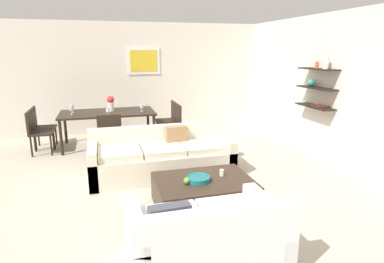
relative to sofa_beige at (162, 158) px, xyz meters
name	(u,v)px	position (x,y,z in m)	size (l,w,h in m)	color
ground_plane	(174,181)	(0.13, -0.34, -0.29)	(18.00, 18.00, 0.00)	#BCB29E
back_wall_unit	(154,78)	(0.43, 3.19, 1.06)	(8.40, 0.09, 2.70)	silver
right_wall_shelf_unit	(321,87)	(3.16, 0.26, 1.06)	(0.34, 8.20, 2.70)	silver
sofa_beige	(162,158)	(0.00, 0.00, 0.00)	(2.32, 0.90, 0.78)	beige
loveseat_white	(206,240)	(-0.04, -2.49, 0.00)	(1.45, 0.90, 0.78)	white
coffee_table	(204,193)	(0.33, -1.27, -0.10)	(1.27, 0.94, 0.38)	#38281E
decorative_bowl	(198,178)	(0.25, -1.30, 0.12)	(0.32, 0.32, 0.07)	#19666B
candle_jar	(222,173)	(0.61, -1.20, 0.13)	(0.06, 0.06, 0.09)	silver
apple_on_coffee_table	(187,181)	(0.08, -1.35, 0.13)	(0.08, 0.08, 0.08)	#669E2D
dining_table	(108,115)	(-0.79, 2.02, 0.40)	(1.97, 1.03, 0.75)	black
dining_chair_left_near	(36,130)	(-2.19, 1.79, 0.21)	(0.44, 0.44, 0.88)	black
dining_chair_foot	(110,133)	(-0.79, 1.10, 0.21)	(0.44, 0.44, 0.88)	black
dining_chair_right_near	(173,121)	(0.60, 1.79, 0.21)	(0.44, 0.44, 0.88)	black
dining_chair_left_far	(40,125)	(-2.19, 2.25, 0.21)	(0.44, 0.44, 0.88)	black
dining_chair_right_far	(169,117)	(0.60, 2.25, 0.21)	(0.44, 0.44, 0.88)	black
wine_glass_left_near	(71,109)	(-1.51, 1.89, 0.58)	(0.07, 0.07, 0.17)	silver
wine_glass_right_near	(142,106)	(-0.07, 1.89, 0.56)	(0.07, 0.07, 0.15)	silver
wine_glass_foot	(108,111)	(-0.79, 1.56, 0.57)	(0.07, 0.07, 0.15)	silver
wine_glass_left_far	(72,107)	(-1.51, 2.14, 0.58)	(0.07, 0.07, 0.17)	silver
centerpiece_vase	(111,103)	(-0.71, 2.08, 0.65)	(0.16, 0.16, 0.33)	silver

